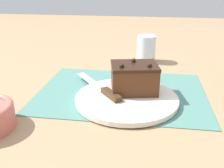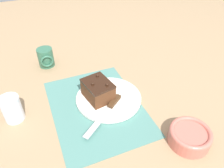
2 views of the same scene
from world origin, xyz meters
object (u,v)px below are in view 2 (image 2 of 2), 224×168
object	(u,v)px
cake_plate	(109,98)
drinking_glass	(12,109)
coffee_mug	(46,58)
chocolate_cake	(98,90)
small_bowl	(190,136)
serving_knife	(109,108)

from	to	relation	value
cake_plate	drinking_glass	world-z (taller)	drinking_glass
drinking_glass	coffee_mug	size ratio (longest dim) A/B	1.08
chocolate_cake	small_bowl	size ratio (longest dim) A/B	0.99
serving_knife	chocolate_cake	bearing A→B (deg)	-26.19
coffee_mug	cake_plate	bearing A→B (deg)	28.31
serving_knife	coffee_mug	bearing A→B (deg)	-16.06
cake_plate	chocolate_cake	distance (m)	0.06
chocolate_cake	small_bowl	bearing A→B (deg)	34.29
cake_plate	serving_knife	distance (m)	0.07
serving_knife	drinking_glass	distance (m)	0.35
small_bowl	coffee_mug	distance (m)	0.74
serving_knife	coffee_mug	distance (m)	0.45
chocolate_cake	drinking_glass	distance (m)	0.32
chocolate_cake	drinking_glass	xyz separation A→B (m)	(-0.02, -0.32, -0.00)
cake_plate	small_bowl	bearing A→B (deg)	30.27
chocolate_cake	coffee_mug	distance (m)	0.37
small_bowl	chocolate_cake	bearing A→B (deg)	-145.71
coffee_mug	serving_knife	bearing A→B (deg)	21.90
chocolate_cake	drinking_glass	world-z (taller)	chocolate_cake
chocolate_cake	drinking_glass	size ratio (longest dim) A/B	1.37
cake_plate	small_bowl	world-z (taller)	small_bowl
small_bowl	coffee_mug	bearing A→B (deg)	-150.79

